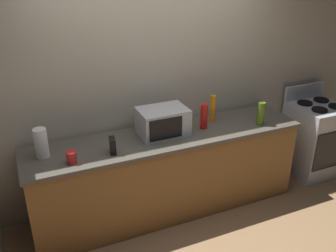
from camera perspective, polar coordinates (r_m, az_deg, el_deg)
name	(u,v)px	position (r m, az deg, el deg)	size (l,w,h in m)	color
ground_plane	(184,231)	(3.85, 2.48, -16.00)	(8.00, 8.00, 0.00)	#93704C
back_wall	(152,81)	(3.84, -2.47, 7.11)	(6.40, 0.10, 2.70)	#B2A893
counter_run	(168,173)	(3.87, 0.00, -7.38)	(2.84, 0.64, 0.90)	brown
stove_range	(314,138)	(4.92, 21.87, -1.78)	(0.60, 0.61, 1.08)	#B7BABF
microwave	(163,122)	(3.63, -0.82, 0.70)	(0.48, 0.35, 0.27)	#B7BABF
paper_towel_roll	(41,143)	(3.40, -19.20, -2.53)	(0.12, 0.12, 0.27)	white
cordless_phone	(113,146)	(3.33, -8.65, -3.04)	(0.05, 0.11, 0.15)	black
bottle_hot_sauce	(204,116)	(3.77, 5.63, 1.51)	(0.07, 0.07, 0.27)	red
bottle_olive_oil	(261,114)	(3.96, 14.29, 1.89)	(0.08, 0.08, 0.25)	#4C6B19
bottle_dish_soap	(213,109)	(3.93, 7.00, 2.70)	(0.06, 0.06, 0.30)	orange
mug_red	(71,157)	(3.26, -14.84, -4.74)	(0.09, 0.09, 0.11)	red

